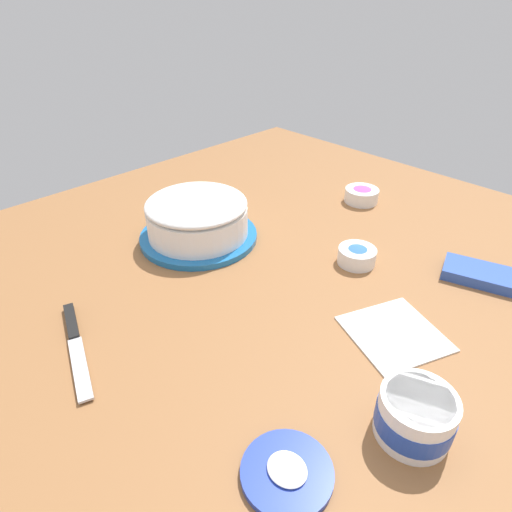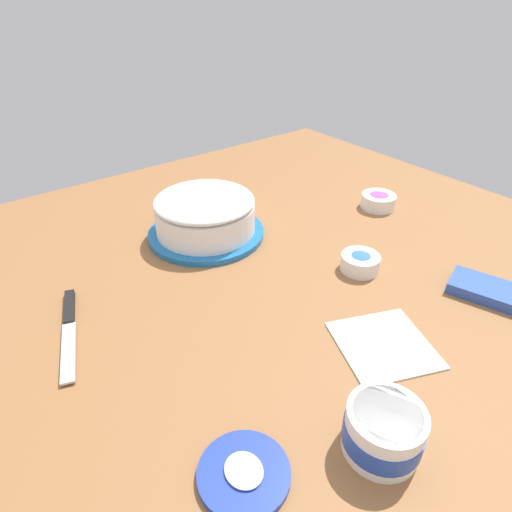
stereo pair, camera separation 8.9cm
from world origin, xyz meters
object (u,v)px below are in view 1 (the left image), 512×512
object	(u,v)px
sprinkle_bowl_rainbow	(362,194)
frosted_cake	(197,219)
frosting_tub	(415,415)
spreading_knife	(75,339)
paper_napkin	(394,333)
sprinkle_bowl_blue	(357,255)
candy_box_lower	(480,274)
frosting_tub_lid	(287,472)

from	to	relation	value
sprinkle_bowl_rainbow	frosted_cake	bearing A→B (deg)	70.85
frosting_tub	sprinkle_bowl_rainbow	xyz separation A→B (m)	(0.46, -0.55, -0.02)
frosting_tub	spreading_knife	distance (m)	0.55
frosted_cake	paper_napkin	size ratio (longest dim) A/B	1.82
frosting_tub	sprinkle_bowl_rainbow	distance (m)	0.72
frosting_tub	sprinkle_bowl_blue	bearing A→B (deg)	-45.18
candy_box_lower	paper_napkin	size ratio (longest dim) A/B	0.94
frosting_tub_lid	sprinkle_bowl_blue	bearing A→B (deg)	-64.93
spreading_knife	paper_napkin	distance (m)	0.55
frosting_tub	candy_box_lower	distance (m)	0.43
sprinkle_bowl_blue	paper_napkin	world-z (taller)	sprinkle_bowl_blue
frosting_tub_lid	spreading_knife	world-z (taller)	frosting_tub_lid
sprinkle_bowl_rainbow	paper_napkin	xyz separation A→B (m)	(-0.34, 0.40, -0.02)
frosting_tub	frosting_tub_lid	xyz separation A→B (m)	(0.08, 0.16, -0.03)
frosted_cake	paper_napkin	world-z (taller)	frosted_cake
frosting_tub_lid	sprinkle_bowl_rainbow	world-z (taller)	sprinkle_bowl_rainbow
sprinkle_bowl_rainbow	paper_napkin	size ratio (longest dim) A/B	0.60
frosting_tub_lid	sprinkle_bowl_rainbow	xyz separation A→B (m)	(0.38, -0.72, 0.02)
paper_napkin	spreading_knife	bearing A→B (deg)	47.57
sprinkle_bowl_rainbow	candy_box_lower	size ratio (longest dim) A/B	0.64
spreading_knife	candy_box_lower	xyz separation A→B (m)	(-0.40, -0.67, 0.01)
frosting_tub_lid	paper_napkin	bearing A→B (deg)	-83.06
sprinkle_bowl_rainbow	candy_box_lower	distance (m)	0.40
sprinkle_bowl_blue	frosted_cake	bearing A→B (deg)	29.35
frosted_cake	sprinkle_bowl_rainbow	xyz separation A→B (m)	(-0.15, -0.44, -0.03)
spreading_knife	sprinkle_bowl_rainbow	distance (m)	0.80
sprinkle_bowl_blue	sprinkle_bowl_rainbow	xyz separation A→B (m)	(0.17, -0.26, 0.00)
frosting_tub	paper_napkin	world-z (taller)	frosting_tub
frosting_tub_lid	sprinkle_bowl_rainbow	distance (m)	0.81
frosted_cake	candy_box_lower	bearing A→B (deg)	-149.62
sprinkle_bowl_blue	frosting_tub	bearing A→B (deg)	134.82
sprinkle_bowl_rainbow	candy_box_lower	xyz separation A→B (m)	(-0.38, 0.13, -0.01)
sprinkle_bowl_blue	candy_box_lower	size ratio (longest dim) A/B	0.57
sprinkle_bowl_rainbow	sprinkle_bowl_blue	bearing A→B (deg)	122.28
sprinkle_bowl_blue	sprinkle_bowl_rainbow	distance (m)	0.31
spreading_knife	frosting_tub_lid	bearing A→B (deg)	-168.38
spreading_knife	paper_napkin	xyz separation A→B (m)	(-0.37, -0.40, -0.00)
spreading_knife	sprinkle_bowl_rainbow	xyz separation A→B (m)	(-0.03, -0.80, 0.02)
spreading_knife	sprinkle_bowl_blue	size ratio (longest dim) A/B	2.84
sprinkle_bowl_blue	candy_box_lower	bearing A→B (deg)	-148.11
frosted_cake	paper_napkin	distance (m)	0.50
sprinkle_bowl_blue	sprinkle_bowl_rainbow	bearing A→B (deg)	-57.72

